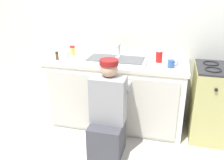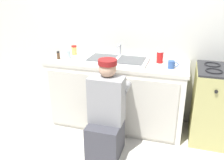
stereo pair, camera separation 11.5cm
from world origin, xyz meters
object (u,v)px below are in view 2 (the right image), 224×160
object	(u,v)px
condiment_jar	(74,50)
plumber_person	(106,117)
spice_bottle_pepper	(58,55)
stove_range	(220,105)
soda_cup_red	(160,57)
sink_double_basin	(116,60)
coffee_mug	(171,64)
water_glass	(69,54)

from	to	relation	value
condiment_jar	plumber_person	bearing A→B (deg)	-47.43
plumber_person	spice_bottle_pepper	distance (m)	1.09
stove_range	soda_cup_red	bearing A→B (deg)	172.76
soda_cup_red	condiment_jar	world-z (taller)	soda_cup_red
sink_double_basin	stove_range	bearing A→B (deg)	-0.10
condiment_jar	coffee_mug	xyz separation A→B (m)	(1.34, -0.22, -0.02)
stove_range	water_glass	bearing A→B (deg)	-178.93
spice_bottle_pepper	water_glass	xyz separation A→B (m)	(0.11, 0.08, -0.00)
sink_double_basin	spice_bottle_pepper	size ratio (longest dim) A/B	7.62
condiment_jar	soda_cup_red	bearing A→B (deg)	-1.86
sink_double_basin	condiment_jar	size ratio (longest dim) A/B	6.25
plumber_person	coffee_mug	size ratio (longest dim) A/B	8.76
condiment_jar	spice_bottle_pepper	bearing A→B (deg)	-113.86
plumber_person	water_glass	distance (m)	1.06
soda_cup_red	coffee_mug	distance (m)	0.24
stove_range	condiment_jar	xyz separation A→B (m)	(-1.95, 0.14, 0.50)
spice_bottle_pepper	coffee_mug	world-z (taller)	spice_bottle_pepper
plumber_person	condiment_jar	bearing A→B (deg)	132.57
plumber_person	soda_cup_red	world-z (taller)	plumber_person
plumber_person	condiment_jar	xyz separation A→B (m)	(-0.71, 0.77, 0.51)
sink_double_basin	water_glass	distance (m)	0.65
sink_double_basin	coffee_mug	bearing A→B (deg)	-6.91
soda_cup_red	coffee_mug	bearing A→B (deg)	-48.76
spice_bottle_pepper	soda_cup_red	xyz separation A→B (m)	(1.29, 0.21, 0.02)
stove_range	plumber_person	world-z (taller)	plumber_person
stove_range	plumber_person	distance (m)	1.39
stove_range	coffee_mug	bearing A→B (deg)	-172.38
stove_range	water_glass	xyz separation A→B (m)	(-1.95, -0.04, 0.49)
plumber_person	soda_cup_red	distance (m)	1.02
sink_double_basin	soda_cup_red	distance (m)	0.55
spice_bottle_pepper	plumber_person	bearing A→B (deg)	-32.40
soda_cup_red	water_glass	size ratio (longest dim) A/B	1.52
spice_bottle_pepper	water_glass	size ratio (longest dim) A/B	1.05
spice_bottle_pepper	coffee_mug	size ratio (longest dim) A/B	0.83
plumber_person	soda_cup_red	size ratio (longest dim) A/B	7.26
stove_range	plumber_person	xyz separation A→B (m)	(-1.24, -0.64, -0.01)
stove_range	condiment_jar	bearing A→B (deg)	176.01
sink_double_basin	stove_range	distance (m)	1.38
stove_range	water_glass	size ratio (longest dim) A/B	9.41
plumber_person	condiment_jar	distance (m)	1.17
sink_double_basin	water_glass	size ratio (longest dim) A/B	8.00
plumber_person	condiment_jar	size ratio (longest dim) A/B	8.63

